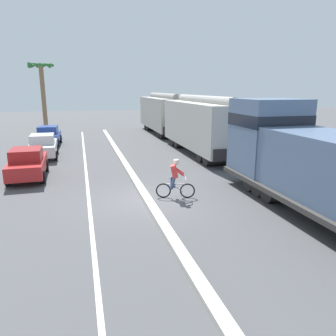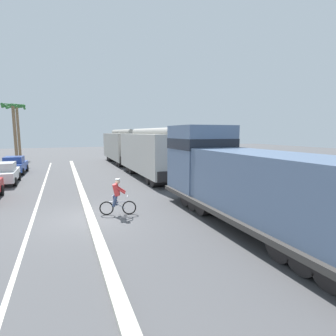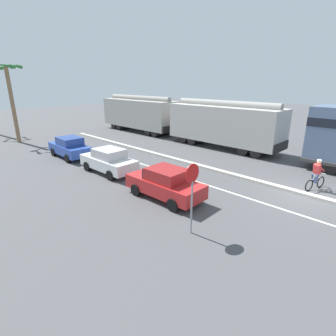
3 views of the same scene
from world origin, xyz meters
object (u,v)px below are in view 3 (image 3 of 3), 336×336
(parked_car_blue, at_px, (70,147))
(cyclist, at_px, (316,176))
(palm_tree_far, at_px, (9,84))
(parked_car_red, at_px, (165,183))
(hopper_car_lead, at_px, (223,125))
(hopper_car_middle, at_px, (139,114))
(parked_car_white, at_px, (109,161))
(stop_sign, at_px, (192,186))

(parked_car_blue, distance_m, cyclist, 17.16)
(palm_tree_far, bearing_deg, parked_car_red, -87.67)
(parked_car_blue, xyz_separation_m, palm_tree_far, (-0.99, 8.83, 4.65))
(hopper_car_lead, distance_m, hopper_car_middle, 11.60)
(parked_car_blue, distance_m, palm_tree_far, 10.03)
(parked_car_blue, bearing_deg, palm_tree_far, 96.42)
(cyclist, bearing_deg, palm_tree_far, 106.70)
(parked_car_red, height_order, parked_car_white, same)
(hopper_car_middle, distance_m, parked_car_blue, 12.16)
(parked_car_blue, height_order, palm_tree_far, palm_tree_far)
(parked_car_white, bearing_deg, parked_car_red, -92.68)
(parked_car_white, distance_m, palm_tree_far, 14.92)
(parked_car_red, xyz_separation_m, palm_tree_far, (-0.80, 19.60, 4.65))
(stop_sign, xyz_separation_m, palm_tree_far, (0.80, 22.63, 3.44))
(parked_car_white, height_order, cyclist, cyclist)
(parked_car_blue, relative_size, palm_tree_far, 0.57)
(cyclist, relative_size, stop_sign, 0.60)
(hopper_car_lead, xyz_separation_m, parked_car_blue, (-11.11, 6.82, -1.26))
(stop_sign, bearing_deg, parked_car_red, 62.16)
(parked_car_red, xyz_separation_m, stop_sign, (-1.60, -3.03, 1.21))
(cyclist, bearing_deg, parked_car_red, 142.19)
(cyclist, bearing_deg, hopper_car_lead, 62.74)
(hopper_car_lead, bearing_deg, stop_sign, -151.62)
(parked_car_red, bearing_deg, cyclist, -37.81)
(cyclist, bearing_deg, parked_car_white, 121.00)
(hopper_car_lead, distance_m, parked_car_white, 11.23)
(hopper_car_middle, distance_m, palm_tree_far, 13.21)
(hopper_car_middle, bearing_deg, parked_car_red, -126.03)
(parked_car_red, relative_size, cyclist, 2.47)
(parked_car_red, distance_m, parked_car_blue, 10.77)
(hopper_car_lead, height_order, cyclist, hopper_car_lead)
(hopper_car_lead, xyz_separation_m, parked_car_white, (-11.05, 1.51, -1.26))
(parked_car_white, relative_size, parked_car_blue, 1.00)
(parked_car_white, xyz_separation_m, parked_car_blue, (-0.06, 5.31, 0.00))
(hopper_car_middle, distance_m, parked_car_white, 15.02)
(hopper_car_middle, relative_size, parked_car_white, 2.50)
(parked_car_white, distance_m, cyclist, 12.37)
(stop_sign, bearing_deg, parked_car_white, 77.67)
(parked_car_red, bearing_deg, hopper_car_lead, 19.23)
(parked_car_white, bearing_deg, parked_car_blue, 90.65)
(parked_car_white, relative_size, cyclist, 2.47)
(hopper_car_middle, xyz_separation_m, palm_tree_far, (-12.11, 4.05, 3.39))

